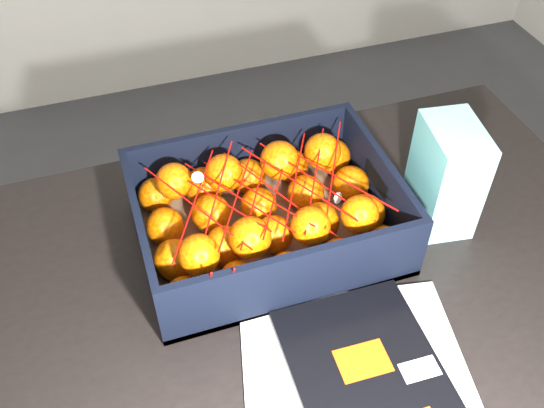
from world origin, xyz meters
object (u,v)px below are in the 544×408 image
object	(u,v)px
magazine_stack	(361,378)
produce_crate	(266,221)
retail_carton	(446,176)
table	(297,319)

from	to	relation	value
magazine_stack	produce_crate	world-z (taller)	produce_crate
magazine_stack	produce_crate	xyz separation A→B (m)	(-0.04, 0.30, 0.03)
retail_carton	magazine_stack	bearing A→B (deg)	-127.59
table	magazine_stack	xyz separation A→B (m)	(0.02, -0.19, 0.11)
table	magazine_stack	bearing A→B (deg)	-83.10
table	produce_crate	distance (m)	0.18
retail_carton	table	bearing A→B (deg)	-158.43
magazine_stack	retail_carton	bearing A→B (deg)	44.32
produce_crate	retail_carton	xyz separation A→B (m)	(0.31, -0.05, 0.06)
produce_crate	retail_carton	distance (m)	0.31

